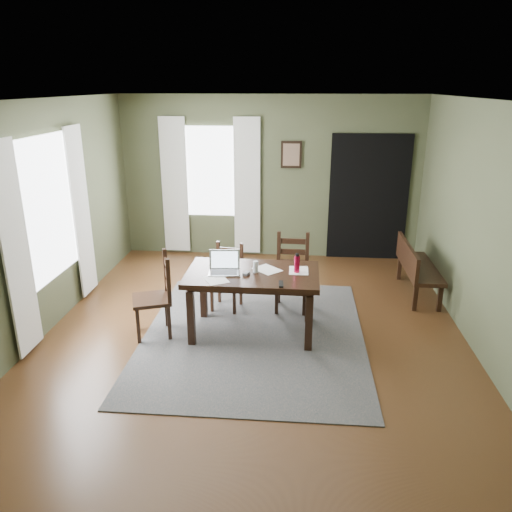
# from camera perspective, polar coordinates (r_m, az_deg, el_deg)

# --- Properties ---
(ground) EXTENTS (5.00, 6.00, 0.01)m
(ground) POSITION_cam_1_polar(r_m,az_deg,el_deg) (6.06, -0.25, -9.05)
(ground) COLOR #492C16
(room_shell) EXTENTS (5.02, 6.02, 2.71)m
(room_shell) POSITION_cam_1_polar(r_m,az_deg,el_deg) (5.45, -0.27, 7.97)
(room_shell) COLOR #464D32
(room_shell) RESTS_ON ground
(rug) EXTENTS (2.60, 3.20, 0.01)m
(rug) POSITION_cam_1_polar(r_m,az_deg,el_deg) (6.06, -0.25, -8.95)
(rug) COLOR #434343
(rug) RESTS_ON ground
(dining_table) EXTENTS (1.55, 0.94, 0.77)m
(dining_table) POSITION_cam_1_polar(r_m,az_deg,el_deg) (5.83, -0.39, -2.74)
(dining_table) COLOR black
(dining_table) RESTS_ON rug
(chair_end) EXTENTS (0.56, 0.56, 1.00)m
(chair_end) POSITION_cam_1_polar(r_m,az_deg,el_deg) (5.98, -11.35, -4.56)
(chair_end) COLOR black
(chair_end) RESTS_ON rug
(chair_back_left) EXTENTS (0.44, 0.44, 0.87)m
(chair_back_left) POSITION_cam_1_polar(r_m,az_deg,el_deg) (6.61, -3.28, -2.46)
(chair_back_left) COLOR black
(chair_back_left) RESTS_ON rug
(chair_back_right) EXTENTS (0.46, 0.46, 1.00)m
(chair_back_right) POSITION_cam_1_polar(r_m,az_deg,el_deg) (6.58, 4.12, -1.98)
(chair_back_right) COLOR black
(chair_back_right) RESTS_ON rug
(bench) EXTENTS (0.42, 1.31, 0.74)m
(bench) POSITION_cam_1_polar(r_m,az_deg,el_deg) (7.36, 17.74, -0.95)
(bench) COLOR black
(bench) RESTS_ON ground
(laptop) EXTENTS (0.38, 0.31, 0.24)m
(laptop) POSITION_cam_1_polar(r_m,az_deg,el_deg) (5.80, -3.64, -1.22)
(laptop) COLOR #B7B7BC
(laptop) RESTS_ON dining_table
(computer_mouse) EXTENTS (0.08, 0.11, 0.03)m
(computer_mouse) POSITION_cam_1_polar(r_m,az_deg,el_deg) (5.71, -1.11, -2.03)
(computer_mouse) COLOR #3F3F42
(computer_mouse) RESTS_ON dining_table
(tv_remote) EXTENTS (0.06, 0.18, 0.02)m
(tv_remote) POSITION_cam_1_polar(r_m,az_deg,el_deg) (5.44, 2.88, -3.22)
(tv_remote) COLOR black
(tv_remote) RESTS_ON dining_table
(drinking_glass) EXTENTS (0.07, 0.07, 0.14)m
(drinking_glass) POSITION_cam_1_polar(r_m,az_deg,el_deg) (5.77, -0.05, -1.25)
(drinking_glass) COLOR silver
(drinking_glass) RESTS_ON dining_table
(water_bottle) EXTENTS (0.07, 0.07, 0.23)m
(water_bottle) POSITION_cam_1_polar(r_m,az_deg,el_deg) (5.78, 4.70, -0.88)
(water_bottle) COLOR #B20D34
(water_bottle) RESTS_ON dining_table
(paper_a) EXTENTS (0.34, 0.37, 0.00)m
(paper_a) POSITION_cam_1_polar(r_m,az_deg,el_deg) (5.60, -4.59, -2.69)
(paper_a) COLOR white
(paper_a) RESTS_ON dining_table
(paper_c) EXTENTS (0.39, 0.39, 0.00)m
(paper_c) POSITION_cam_1_polar(r_m,az_deg,el_deg) (5.88, 1.27, -1.55)
(paper_c) COLOR white
(paper_c) RESTS_ON dining_table
(paper_d) EXTENTS (0.22, 0.29, 0.00)m
(paper_d) POSITION_cam_1_polar(r_m,az_deg,el_deg) (5.86, 4.89, -1.67)
(paper_d) COLOR white
(paper_d) RESTS_ON dining_table
(window_left) EXTENTS (0.01, 1.30, 1.70)m
(window_left) POSITION_cam_1_polar(r_m,az_deg,el_deg) (6.42, -22.72, 4.98)
(window_left) COLOR white
(window_left) RESTS_ON ground
(window_back) EXTENTS (1.00, 0.01, 1.50)m
(window_back) POSITION_cam_1_polar(r_m,az_deg,el_deg) (8.54, -5.22, 9.58)
(window_back) COLOR white
(window_back) RESTS_ON ground
(curtain_left_near) EXTENTS (0.03, 0.48, 2.30)m
(curtain_left_near) POSITION_cam_1_polar(r_m,az_deg,el_deg) (5.78, -25.74, 0.51)
(curtain_left_near) COLOR silver
(curtain_left_near) RESTS_ON ground
(curtain_left_far) EXTENTS (0.03, 0.48, 2.30)m
(curtain_left_far) POSITION_cam_1_polar(r_m,az_deg,el_deg) (7.18, -19.34, 4.70)
(curtain_left_far) COLOR silver
(curtain_left_far) RESTS_ON ground
(curtain_back_left) EXTENTS (0.44, 0.03, 2.30)m
(curtain_back_left) POSITION_cam_1_polar(r_m,az_deg,el_deg) (8.68, -9.27, 7.89)
(curtain_back_left) COLOR silver
(curtain_back_left) RESTS_ON ground
(curtain_back_right) EXTENTS (0.44, 0.03, 2.30)m
(curtain_back_right) POSITION_cam_1_polar(r_m,az_deg,el_deg) (8.47, -1.03, 7.85)
(curtain_back_right) COLOR silver
(curtain_back_right) RESTS_ON ground
(framed_picture) EXTENTS (0.34, 0.03, 0.44)m
(framed_picture) POSITION_cam_1_polar(r_m,az_deg,el_deg) (8.36, 4.05, 11.48)
(framed_picture) COLOR black
(framed_picture) RESTS_ON ground
(doorway_back) EXTENTS (1.30, 0.03, 2.10)m
(doorway_back) POSITION_cam_1_polar(r_m,az_deg,el_deg) (8.56, 12.72, 6.49)
(doorway_back) COLOR black
(doorway_back) RESTS_ON ground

